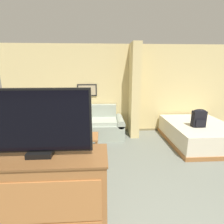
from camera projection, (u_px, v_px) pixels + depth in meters
wall_back at (128, 90)px, 5.29m from camera, size 7.35×0.16×2.60m
wall_partition_pillar at (134, 91)px, 4.94m from camera, size 0.24×0.62×2.60m
couch at (87, 126)px, 5.00m from camera, size 2.09×0.84×0.89m
coffee_table at (81, 138)px, 4.07m from camera, size 0.79×0.53×0.40m
side_table at (43, 121)px, 4.92m from camera, size 0.45×0.45×0.57m
table_lamp at (41, 108)px, 4.83m from camera, size 0.29×0.29×0.45m
tv_dresser at (46, 203)px, 1.85m from camera, size 1.31×0.49×1.11m
tv at (37, 123)px, 1.63m from camera, size 1.02×0.16×0.67m
bed at (198, 133)px, 4.63m from camera, size 1.56×1.91×0.53m
backpack at (199, 118)px, 4.26m from camera, size 0.31×0.19×0.44m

